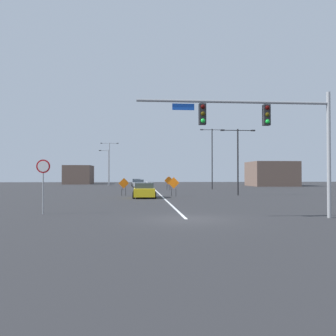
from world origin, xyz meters
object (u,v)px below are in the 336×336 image
(construction_sign_median_far, at_px, (169,181))
(construction_sign_right_shoulder, at_px, (124,183))
(construction_sign_right_lane, at_px, (174,184))
(construction_sign_median_near, at_px, (124,185))
(car_white_far, at_px, (139,183))
(car_silver_mid, at_px, (137,183))
(street_lamp_far_left, at_px, (212,154))
(street_lamp_mid_left, at_px, (238,155))
(street_lamp_far_right, at_px, (109,160))
(traffic_signal_assembly, at_px, (267,125))
(car_yellow_near, at_px, (144,191))
(construction_sign_left_shoulder, at_px, (168,181))
(stop_sign, at_px, (43,176))
(street_lamp_near_left, at_px, (108,166))

(construction_sign_median_far, bearing_deg, construction_sign_right_shoulder, -126.50)
(construction_sign_right_lane, bearing_deg, construction_sign_median_near, 163.01)
(car_white_far, bearing_deg, car_silver_mid, 94.74)
(street_lamp_far_left, distance_m, construction_sign_right_shoulder, 14.18)
(street_lamp_mid_left, xyz_separation_m, street_lamp_far_right, (-17.12, 42.82, 1.21))
(traffic_signal_assembly, bearing_deg, construction_sign_median_far, 91.78)
(car_yellow_near, bearing_deg, construction_sign_left_shoulder, 77.41)
(construction_sign_median_near, bearing_deg, stop_sign, -102.07)
(street_lamp_far_right, relative_size, construction_sign_left_shoulder, 4.79)
(construction_sign_median_near, xyz_separation_m, car_silver_mid, (1.15, 31.51, -0.52))
(stop_sign, height_order, car_yellow_near, stop_sign)
(street_lamp_mid_left, distance_m, car_silver_mid, 34.06)
(street_lamp_far_left, height_order, car_silver_mid, street_lamp_far_left)
(street_lamp_mid_left, relative_size, street_lamp_far_left, 0.77)
(construction_sign_right_shoulder, bearing_deg, street_lamp_mid_left, -45.52)
(street_lamp_far_right, bearing_deg, car_silver_mid, -60.43)
(construction_sign_left_shoulder, xyz_separation_m, construction_sign_median_far, (0.93, 9.10, -0.07))
(construction_sign_left_shoulder, distance_m, car_white_far, 13.97)
(street_lamp_mid_left, bearing_deg, car_yellow_near, -162.84)
(street_lamp_mid_left, xyz_separation_m, construction_sign_left_shoulder, (-6.36, 13.42, -3.05))
(car_silver_mid, bearing_deg, construction_sign_right_shoulder, -94.76)
(car_yellow_near, bearing_deg, construction_sign_right_lane, 33.84)
(stop_sign, bearing_deg, car_silver_mid, 84.30)
(traffic_signal_assembly, bearing_deg, street_lamp_mid_left, 78.29)
(stop_sign, bearing_deg, construction_sign_right_shoulder, 83.71)
(street_lamp_mid_left, height_order, street_lamp_far_left, street_lamp_far_left)
(stop_sign, bearing_deg, street_lamp_mid_left, 46.84)
(construction_sign_left_shoulder, distance_m, car_silver_mid, 19.19)
(street_lamp_far_right, xyz_separation_m, street_lamp_far_left, (17.66, -26.82, -0.13))
(construction_sign_median_far, height_order, construction_sign_right_shoulder, construction_sign_median_far)
(construction_sign_median_near, bearing_deg, car_silver_mid, 87.91)
(stop_sign, bearing_deg, construction_sign_left_shoulder, 72.58)
(construction_sign_right_lane, relative_size, construction_sign_right_shoulder, 1.13)
(stop_sign, height_order, street_lamp_near_left, street_lamp_near_left)
(car_white_far, height_order, car_yellow_near, car_yellow_near)
(street_lamp_mid_left, xyz_separation_m, car_white_far, (-10.56, 26.73, -3.66))
(street_lamp_far_right, bearing_deg, car_yellow_near, -81.24)
(construction_sign_median_far, xyz_separation_m, construction_sign_right_lane, (-1.57, -23.58, 0.07))
(construction_sign_right_lane, bearing_deg, traffic_signal_assembly, -81.25)
(construction_sign_median_near, relative_size, construction_sign_right_shoulder, 1.07)
(traffic_signal_assembly, xyz_separation_m, street_lamp_far_right, (-13.01, 62.66, 0.80))
(street_lamp_near_left, height_order, construction_sign_right_shoulder, street_lamp_near_left)
(street_lamp_far_left, relative_size, construction_sign_right_lane, 4.70)
(construction_sign_left_shoulder, height_order, construction_sign_median_far, construction_sign_left_shoulder)
(car_white_far, bearing_deg, street_lamp_far_right, 112.19)
(street_lamp_mid_left, height_order, construction_sign_left_shoulder, street_lamp_mid_left)
(street_lamp_near_left, distance_m, construction_sign_median_near, 36.85)
(street_lamp_mid_left, relative_size, car_silver_mid, 1.83)
(traffic_signal_assembly, relative_size, street_lamp_near_left, 1.35)
(construction_sign_right_lane, bearing_deg, street_lamp_far_right, 102.99)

